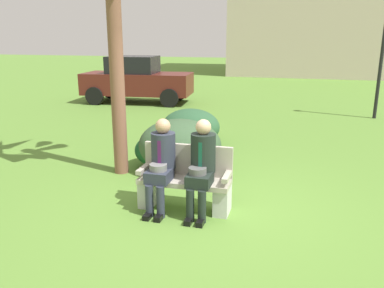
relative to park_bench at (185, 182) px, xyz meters
The scene contains 9 objects.
ground_plane 0.56m from the park_bench, 15.24° to the left, with size 80.00×80.00×0.00m, color #5B8833.
park_bench is the anchor object (origin of this frame).
seated_man_left 0.47m from the park_bench, 158.28° to the right, with size 0.34×0.72×1.29m.
seated_man_right 0.44m from the park_bench, 25.15° to the right, with size 0.34×0.72×1.31m.
shrub_near_bench 1.92m from the park_bench, 119.89° to the left, with size 1.00×0.92×0.62m, color #1C592E.
shrub_mid_lawn 3.39m from the park_bench, 104.14° to the left, with size 1.31×1.20×0.82m, color #2D5837.
shrub_far_lawn 1.64m from the park_bench, 109.62° to the left, with size 1.51×1.38×0.94m, color #365234.
parked_car_near 9.45m from the park_bench, 116.98° to the left, with size 4.02×1.99×1.68m.
street_lamp 8.63m from the park_bench, 64.07° to the left, with size 0.24×0.24×3.58m.
Camera 1 is at (1.07, -5.13, 2.38)m, focal length 36.91 mm.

